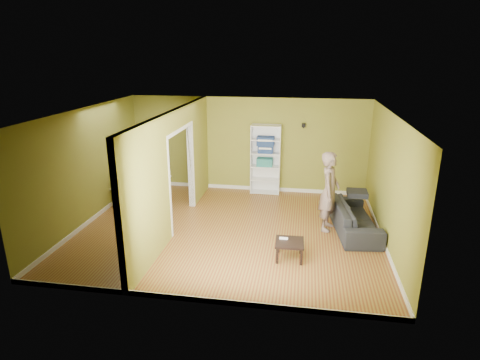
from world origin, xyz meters
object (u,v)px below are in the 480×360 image
Objects in this scene: chair_far at (154,181)px; bookshelf at (266,159)px; sofa at (355,214)px; person at (330,185)px; chair_near at (137,194)px; chair_left at (116,187)px; coffee_table at (290,244)px; dining_table at (144,181)px.

bookshelf is at bearing -145.23° from chair_far.
sofa is 1.00× the size of person.
chair_near reaches higher than chair_far.
bookshelf is 1.85× the size of chair_near.
sofa is 2.25× the size of chair_left.
person is 1.08× the size of bookshelf.
chair_far is (-5.07, 1.28, 0.08)m from sofa.
coffee_table is at bearing 160.46° from chair_far.
chair_far is (0.79, 0.61, 0.02)m from chair_left.
bookshelf reaches higher than coffee_table.
chair_near is at bearing 107.67° from chair_far.
chair_far is at bearing 86.92° from person.
dining_table is (-4.52, 0.70, -0.38)m from person.
chair_near is (-4.49, 0.15, -0.51)m from person.
person is at bearing -53.93° from bookshelf.
chair_left is at bearing 54.67° from chair_far.
sofa is 0.86m from person.
person is at bearing -8.80° from dining_table.
person reaches higher than sofa.
person reaches higher than bookshelf.
chair_left is at bearing 154.30° from coffee_table.
dining_table is 1.22× the size of chair_far.
dining_table is (-2.91, -1.51, -0.30)m from bookshelf.
person is 4.71m from chair_far.
chair_near is at bearing -86.46° from dining_table.
sofa reaches higher than dining_table.
chair_left is at bearing -178.74° from dining_table.
dining_table is 1.13× the size of chair_near.
chair_far is (-3.73, 2.78, 0.18)m from coffee_table.
bookshelf is 1.64× the size of dining_table.
sofa is at bearing -7.72° from dining_table.
dining_table is 0.61m from chair_far.
bookshelf is 3.07m from chair_far.
coffee_table is (-1.34, -1.50, -0.09)m from sofa.
person is 1.83m from coffee_table.
bookshelf is at bearing 102.79° from coffee_table.
sofa is 2.01× the size of chair_near.
bookshelf is at bearing 38.01° from sofa.
coffee_table is (-0.77, -1.49, -0.73)m from person.
dining_table is 0.79m from chair_left.
chair_left is (-4.52, 2.17, 0.16)m from coffee_table.
sofa is at bearing -177.00° from chair_far.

